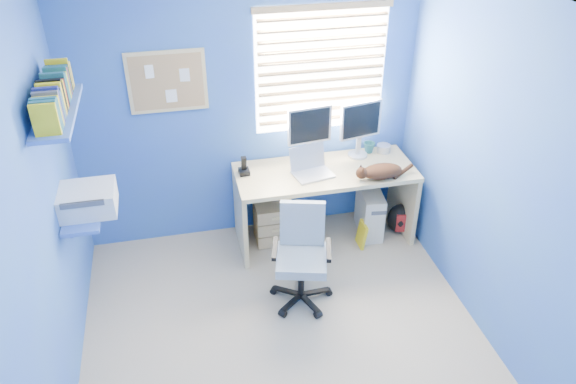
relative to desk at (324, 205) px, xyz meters
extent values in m
cube|color=tan|center=(-0.63, -1.26, -0.37)|extent=(3.00, 3.20, 0.00)
cube|color=white|center=(-0.63, -1.26, 2.13)|extent=(3.00, 3.20, 0.00)
cube|color=blue|center=(-0.63, 0.34, 0.88)|extent=(3.00, 0.01, 2.50)
cube|color=blue|center=(-2.13, -1.26, 0.88)|extent=(0.01, 3.20, 2.50)
cube|color=blue|center=(0.87, -1.26, 0.88)|extent=(0.01, 3.20, 2.50)
cube|color=tan|center=(0.00, 0.00, 0.00)|extent=(1.59, 0.65, 0.74)
cube|color=silver|center=(-0.13, -0.06, 0.48)|extent=(0.38, 0.32, 0.22)
cube|color=silver|center=(-0.11, 0.19, 0.64)|extent=(0.41, 0.17, 0.54)
cube|color=silver|center=(0.36, 0.19, 0.64)|extent=(0.42, 0.20, 0.54)
cube|color=black|center=(-0.71, 0.10, 0.45)|extent=(0.09, 0.11, 0.17)
imported|color=#1E585B|center=(0.49, 0.23, 0.42)|extent=(0.10, 0.09, 0.10)
cylinder|color=silver|center=(0.62, 0.22, 0.41)|extent=(0.13, 0.13, 0.07)
ellipsoid|color=black|center=(0.44, -0.23, 0.43)|extent=(0.36, 0.20, 0.13)
cube|color=beige|center=(0.46, 0.01, -0.14)|extent=(0.24, 0.46, 0.45)
cube|color=tan|center=(-0.46, 0.07, -0.17)|extent=(0.35, 0.28, 0.41)
cube|color=yellow|center=(0.32, -0.19, -0.25)|extent=(0.03, 0.17, 0.24)
ellipsoid|color=black|center=(0.75, -0.07, -0.22)|extent=(0.30, 0.25, 0.31)
cylinder|color=black|center=(-0.41, -0.79, -0.34)|extent=(0.59, 0.59, 0.06)
cylinder|color=black|center=(-0.41, -0.79, -0.15)|extent=(0.06, 0.06, 0.32)
cube|color=#8597A3|center=(-0.41, -0.79, 0.05)|extent=(0.48, 0.48, 0.08)
cube|color=#8597A3|center=(-0.36, -0.61, 0.27)|extent=(0.36, 0.15, 0.37)
cube|color=white|center=(0.02, 0.33, 1.18)|extent=(1.15, 0.01, 1.10)
cube|color=#A58151|center=(0.02, 0.30, 1.18)|extent=(1.10, 0.03, 1.00)
cube|color=tan|center=(-1.28, 0.33, 1.18)|extent=(0.64, 0.02, 0.52)
cube|color=tan|center=(-1.28, 0.32, 1.18)|extent=(0.58, 0.01, 0.46)
cube|color=#3F65C3|center=(-1.99, -0.51, 0.55)|extent=(0.26, 0.55, 0.03)
cube|color=silver|center=(-1.95, -0.51, 0.65)|extent=(0.42, 0.34, 0.18)
cube|color=#3F65C3|center=(-2.00, -0.51, 1.35)|extent=(0.24, 0.90, 0.03)
cube|color=navy|center=(-2.01, -0.51, 1.48)|extent=(0.15, 0.80, 0.22)
camera|label=1|loc=(-1.27, -4.12, 2.86)|focal=35.00mm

